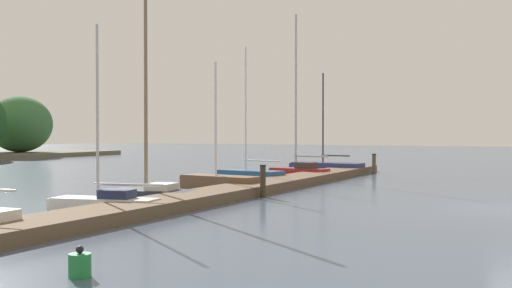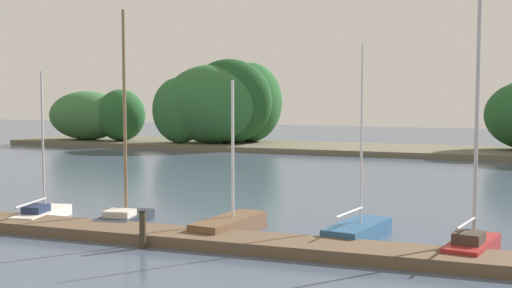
{
  "view_description": "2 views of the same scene",
  "coord_description": "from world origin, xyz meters",
  "px_view_note": "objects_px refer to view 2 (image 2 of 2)",
  "views": [
    {
      "loc": [
        -20.19,
        -0.79,
        2.36
      ],
      "look_at": [
        3.02,
        10.61,
        1.82
      ],
      "focal_mm": 44.49,
      "sensor_mm": 36.0,
      "label": 1
    },
    {
      "loc": [
        10.56,
        -9.1,
        4.8
      ],
      "look_at": [
        2.18,
        13.05,
        2.93
      ],
      "focal_mm": 48.21,
      "sensor_mm": 36.0,
      "label": 2
    }
  ],
  "objects_px": {
    "sailboat_6": "(473,239)",
    "mooring_piling_1": "(143,229)",
    "sailboat_4": "(231,224)",
    "sailboat_2": "(42,213)",
    "sailboat_3": "(125,212)",
    "sailboat_5": "(359,229)"
  },
  "relations": [
    {
      "from": "sailboat_2",
      "to": "sailboat_3",
      "type": "xyz_separation_m",
      "value": [
        3.13,
        0.57,
        0.14
      ]
    },
    {
      "from": "sailboat_4",
      "to": "sailboat_6",
      "type": "bearing_deg",
      "value": -83.67
    },
    {
      "from": "sailboat_4",
      "to": "sailboat_6",
      "type": "distance_m",
      "value": 7.7
    },
    {
      "from": "sailboat_5",
      "to": "mooring_piling_1",
      "type": "bearing_deg",
      "value": 131.81
    },
    {
      "from": "mooring_piling_1",
      "to": "sailboat_4",
      "type": "bearing_deg",
      "value": 58.64
    },
    {
      "from": "sailboat_6",
      "to": "sailboat_2",
      "type": "bearing_deg",
      "value": 100.4
    },
    {
      "from": "sailboat_5",
      "to": "mooring_piling_1",
      "type": "distance_m",
      "value": 6.9
    },
    {
      "from": "sailboat_2",
      "to": "mooring_piling_1",
      "type": "height_order",
      "value": "sailboat_2"
    },
    {
      "from": "sailboat_3",
      "to": "mooring_piling_1",
      "type": "bearing_deg",
      "value": -149.51
    },
    {
      "from": "sailboat_6",
      "to": "mooring_piling_1",
      "type": "bearing_deg",
      "value": 115.33
    },
    {
      "from": "sailboat_3",
      "to": "sailboat_4",
      "type": "xyz_separation_m",
      "value": [
        4.25,
        -0.24,
        -0.1
      ]
    },
    {
      "from": "sailboat_6",
      "to": "sailboat_5",
      "type": "bearing_deg",
      "value": 83.37
    },
    {
      "from": "sailboat_2",
      "to": "sailboat_4",
      "type": "bearing_deg",
      "value": -97.89
    },
    {
      "from": "sailboat_3",
      "to": "sailboat_4",
      "type": "bearing_deg",
      "value": -102.1
    },
    {
      "from": "sailboat_6",
      "to": "mooring_piling_1",
      "type": "relative_size",
      "value": 7.16
    },
    {
      "from": "sailboat_3",
      "to": "sailboat_5",
      "type": "relative_size",
      "value": 1.22
    },
    {
      "from": "sailboat_4",
      "to": "sailboat_6",
      "type": "relative_size",
      "value": 0.62
    },
    {
      "from": "sailboat_5",
      "to": "sailboat_2",
      "type": "bearing_deg",
      "value": 105.71
    },
    {
      "from": "sailboat_2",
      "to": "sailboat_6",
      "type": "distance_m",
      "value": 15.07
    },
    {
      "from": "sailboat_2",
      "to": "mooring_piling_1",
      "type": "distance_m",
      "value": 6.19
    },
    {
      "from": "sailboat_6",
      "to": "mooring_piling_1",
      "type": "xyz_separation_m",
      "value": [
        -9.42,
        -2.52,
        0.08
      ]
    },
    {
      "from": "mooring_piling_1",
      "to": "sailboat_3",
      "type": "bearing_deg",
      "value": 129.31
    }
  ]
}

